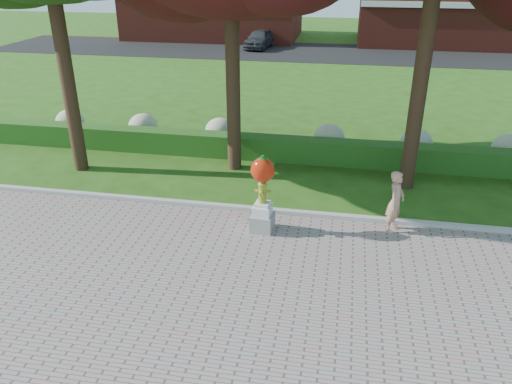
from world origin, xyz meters
TOP-DOWN VIEW (x-y plane):
  - ground at (0.00, 0.00)m, footprint 100.00×100.00m
  - curb at (0.00, 3.00)m, footprint 40.00×0.18m
  - lawn_hedge at (0.00, 7.00)m, footprint 24.00×0.70m
  - hydrangea_row at (0.57, 8.00)m, footprint 20.10×1.10m
  - street at (0.00, 28.00)m, footprint 50.00×8.00m
  - building_right at (8.00, 34.00)m, footprint 12.00×8.00m
  - hydrant_sculpture at (-0.37, 2.01)m, footprint 0.60×0.60m
  - woman at (2.92, 2.60)m, footprint 0.59×0.70m
  - parked_car at (-5.25, 28.98)m, footprint 2.10×4.18m

SIDE VIEW (x-z plane):
  - ground at x=0.00m, z-range 0.00..0.00m
  - street at x=0.00m, z-range 0.00..0.02m
  - curb at x=0.00m, z-range 0.00..0.15m
  - lawn_hedge at x=0.00m, z-range 0.00..0.80m
  - hydrangea_row at x=0.57m, z-range 0.06..1.04m
  - parked_car at x=-5.25m, z-range 0.02..1.39m
  - woman at x=2.92m, z-range 0.04..1.67m
  - hydrant_sculpture at x=-0.37m, z-range 0.10..2.15m
  - building_right at x=8.00m, z-range 0.00..6.40m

